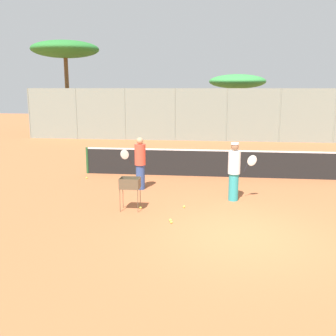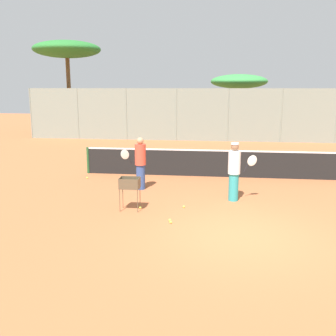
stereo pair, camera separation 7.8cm
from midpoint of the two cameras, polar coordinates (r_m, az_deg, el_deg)
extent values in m
plane|color=#B26038|center=(9.55, 10.78, -9.77)|extent=(80.00, 80.00, 0.00)
cylinder|color=#26592D|center=(16.26, -11.41, 1.11)|extent=(0.10, 0.10, 1.07)
cube|color=black|center=(15.43, 9.53, 0.50)|extent=(11.64, 0.01, 1.01)
cube|color=white|center=(15.34, 9.60, 2.46)|extent=(11.64, 0.02, 0.06)
cylinder|color=gray|center=(28.47, -19.21, 7.50)|extent=(0.08, 0.08, 3.36)
cylinder|color=gray|center=(27.16, -12.88, 7.68)|extent=(0.08, 0.08, 3.36)
cylinder|color=gray|center=(26.21, -5.99, 7.77)|extent=(0.08, 0.08, 3.36)
cylinder|color=gray|center=(25.66, 1.31, 7.74)|extent=(0.08, 0.08, 3.36)
cylinder|color=gray|center=(25.52, 8.80, 7.59)|extent=(0.08, 0.08, 3.36)
cylinder|color=gray|center=(25.82, 16.23, 7.31)|extent=(0.08, 0.08, 3.36)
cube|color=gray|center=(25.52, 8.80, 7.59)|extent=(26.53, 0.01, 3.36)
cylinder|color=brown|center=(30.35, -14.06, 10.03)|extent=(0.30, 0.30, 5.49)
ellipsoid|color=#28722D|center=(30.45, -14.39, 16.35)|extent=(4.86, 4.86, 1.21)
cylinder|color=brown|center=(30.23, 10.19, 8.13)|extent=(0.33, 0.33, 3.31)
ellipsoid|color=#388E42|center=(30.17, 10.35, 12.26)|extent=(4.18, 4.18, 1.04)
cylinder|color=#334C8C|center=(13.51, -3.82, -1.30)|extent=(0.30, 0.30, 0.85)
cylinder|color=#E54C38|center=(13.36, -3.87, 1.96)|extent=(0.37, 0.37, 0.71)
sphere|color=tan|center=(13.29, -3.90, 3.97)|extent=(0.23, 0.23, 0.23)
cylinder|color=black|center=(13.27, -5.34, 1.09)|extent=(0.14, 0.10, 0.27)
ellipsoid|color=silver|center=(13.17, -6.11, 1.97)|extent=(0.35, 0.23, 0.43)
cylinder|color=teal|center=(12.31, 9.66, -2.75)|extent=(0.30, 0.30, 0.85)
cylinder|color=white|center=(12.14, 9.79, 0.83)|extent=(0.37, 0.37, 0.71)
sphere|color=#8C6647|center=(12.06, 9.87, 3.03)|extent=(0.23, 0.23, 0.23)
cylinder|color=white|center=(12.04, 9.88, 3.49)|extent=(0.24, 0.24, 0.06)
cylinder|color=black|center=(12.26, 11.43, 0.03)|extent=(0.15, 0.06, 0.27)
ellipsoid|color=silver|center=(12.27, 12.29, 1.05)|extent=(0.40, 0.11, 0.43)
cylinder|color=brown|center=(11.16, -6.82, -4.71)|extent=(0.02, 0.02, 0.65)
cylinder|color=brown|center=(11.05, -4.24, -4.82)|extent=(0.02, 0.02, 0.65)
cylinder|color=brown|center=(11.50, -6.38, -4.21)|extent=(0.02, 0.02, 0.65)
cylinder|color=brown|center=(11.39, -3.88, -4.31)|extent=(0.02, 0.02, 0.65)
cube|color=brown|center=(11.19, -5.37, -2.88)|extent=(0.55, 0.40, 0.01)
cube|color=brown|center=(10.96, -5.61, -2.42)|extent=(0.55, 0.01, 0.30)
cube|color=brown|center=(11.34, -5.16, -1.93)|extent=(0.55, 0.01, 0.30)
cube|color=brown|center=(11.21, -6.75, -2.12)|extent=(0.01, 0.40, 0.30)
cube|color=brown|center=(11.10, -4.00, -2.22)|extent=(0.01, 0.40, 0.30)
sphere|color=#D1E54C|center=(11.28, -4.61, -2.54)|extent=(0.07, 0.07, 0.07)
sphere|color=#D1E54C|center=(11.22, -6.19, -2.65)|extent=(0.07, 0.07, 0.07)
sphere|color=#D1E54C|center=(11.13, -6.24, -2.77)|extent=(0.07, 0.07, 0.07)
sphere|color=#D1E54C|center=(11.16, -4.23, -2.70)|extent=(0.07, 0.07, 0.07)
sphere|color=#D1E54C|center=(11.15, -4.64, -2.72)|extent=(0.07, 0.07, 0.07)
sphere|color=#D1E54C|center=(11.05, -5.19, -2.86)|extent=(0.07, 0.07, 0.07)
sphere|color=#D1E54C|center=(11.09, -5.81, -2.54)|extent=(0.07, 0.07, 0.07)
sphere|color=#D1E54C|center=(11.03, -4.43, -2.59)|extent=(0.07, 0.07, 0.07)
sphere|color=#D1E54C|center=(11.14, -5.59, -2.74)|extent=(0.07, 0.07, 0.07)
sphere|color=#D1E54C|center=(11.13, -5.12, -2.47)|extent=(0.07, 0.07, 0.07)
sphere|color=#D1E54C|center=(11.26, -5.05, -2.58)|extent=(0.07, 0.07, 0.07)
sphere|color=#D1E54C|center=(11.13, -5.37, -2.47)|extent=(0.07, 0.07, 0.07)
sphere|color=#D1E54C|center=(11.03, -5.05, -2.88)|extent=(0.07, 0.07, 0.07)
sphere|color=#D1E54C|center=(15.40, -11.50, -1.40)|extent=(0.07, 0.07, 0.07)
sphere|color=#D1E54C|center=(10.25, 0.62, -7.86)|extent=(0.07, 0.07, 0.07)
sphere|color=#D1E54C|center=(11.51, 2.51, -5.64)|extent=(0.07, 0.07, 0.07)
sphere|color=#D1E54C|center=(11.46, -3.84, -5.73)|extent=(0.07, 0.07, 0.07)
sphere|color=#D1E54C|center=(10.39, 0.49, -7.57)|extent=(0.07, 0.07, 0.07)
camera|label=1|loc=(0.04, -89.82, 0.04)|focal=42.00mm
camera|label=2|loc=(0.04, 90.18, -0.04)|focal=42.00mm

